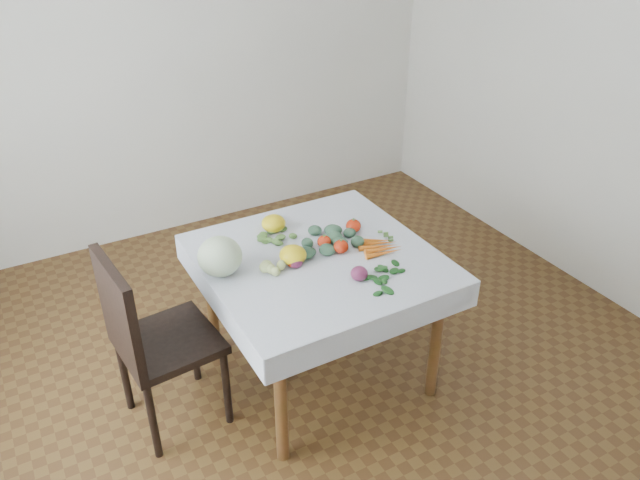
% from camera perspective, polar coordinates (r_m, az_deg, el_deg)
% --- Properties ---
extents(ground, '(4.00, 4.00, 0.00)m').
position_cam_1_polar(ground, '(3.58, -0.12, -11.84)').
color(ground, brown).
extents(back_wall, '(4.00, 0.04, 2.70)m').
position_cam_1_polar(back_wall, '(4.62, -12.82, 16.52)').
color(back_wall, silver).
rests_on(back_wall, ground).
extents(table, '(1.00, 1.00, 0.75)m').
position_cam_1_polar(table, '(3.18, -0.13, -3.11)').
color(table, brown).
rests_on(table, ground).
extents(tablecloth, '(1.12, 1.12, 0.01)m').
position_cam_1_polar(tablecloth, '(3.12, -0.13, -1.59)').
color(tablecloth, white).
rests_on(tablecloth, table).
extents(chair, '(0.48, 0.48, 0.99)m').
position_cam_1_polar(chair, '(3.04, -15.47, -8.34)').
color(chair, black).
rests_on(chair, ground).
extents(cabbage, '(0.27, 0.27, 0.19)m').
position_cam_1_polar(cabbage, '(2.98, -9.14, -1.49)').
color(cabbage, '#B6CCAA').
rests_on(cabbage, tablecloth).
extents(tomato_a, '(0.07, 0.07, 0.06)m').
position_cam_1_polar(tomato_a, '(3.19, 0.39, -0.15)').
color(tomato_a, '#B4240C').
rests_on(tomato_a, tablecloth).
extents(tomato_b, '(0.09, 0.09, 0.07)m').
position_cam_1_polar(tomato_b, '(3.14, 1.93, -0.60)').
color(tomato_b, '#B4240C').
rests_on(tomato_b, tablecloth).
extents(tomato_c, '(0.09, 0.09, 0.06)m').
position_cam_1_polar(tomato_c, '(3.03, -2.47, -1.90)').
color(tomato_c, '#B4240C').
rests_on(tomato_c, tablecloth).
extents(tomato_d, '(0.09, 0.09, 0.07)m').
position_cam_1_polar(tomato_d, '(3.33, 3.08, 1.30)').
color(tomato_d, '#B4240C').
rests_on(tomato_d, tablecloth).
extents(heirloom_back, '(0.13, 0.13, 0.09)m').
position_cam_1_polar(heirloom_back, '(3.34, -4.27, 1.53)').
color(heirloom_back, '#FFF11A').
rests_on(heirloom_back, tablecloth).
extents(heirloom_front, '(0.17, 0.17, 0.09)m').
position_cam_1_polar(heirloom_front, '(3.05, -2.49, -1.38)').
color(heirloom_front, '#FFF11A').
rests_on(heirloom_front, tablecloth).
extents(onion_a, '(0.09, 0.09, 0.06)m').
position_cam_1_polar(onion_a, '(3.03, -2.25, -2.02)').
color(onion_a, '#631C48').
rests_on(onion_a, tablecloth).
extents(onion_b, '(0.09, 0.09, 0.07)m').
position_cam_1_polar(onion_b, '(2.94, 3.61, -3.08)').
color(onion_b, '#631C48').
rests_on(onion_b, tablecloth).
extents(tomatillo_cluster, '(0.14, 0.11, 0.05)m').
position_cam_1_polar(tomatillo_cluster, '(3.02, -4.26, -2.39)').
color(tomatillo_cluster, '#CFD97D').
rests_on(tomatillo_cluster, tablecloth).
extents(carrot_bunch, '(0.21, 0.22, 0.03)m').
position_cam_1_polar(carrot_bunch, '(3.19, 5.42, -0.58)').
color(carrot_bunch, orange).
rests_on(carrot_bunch, tablecloth).
extents(kale_bunch, '(0.32, 0.32, 0.05)m').
position_cam_1_polar(kale_bunch, '(3.25, 0.48, 0.33)').
color(kale_bunch, '#3B6146').
rests_on(kale_bunch, tablecloth).
extents(basil_bunch, '(0.27, 0.19, 0.01)m').
position_cam_1_polar(basil_bunch, '(2.96, 6.08, -3.60)').
color(basil_bunch, '#19501A').
rests_on(basil_bunch, tablecloth).
extents(dill_bunch, '(0.19, 0.18, 0.02)m').
position_cam_1_polar(dill_bunch, '(3.28, -4.41, 0.27)').
color(dill_bunch, '#5A853D').
rests_on(dill_bunch, tablecloth).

